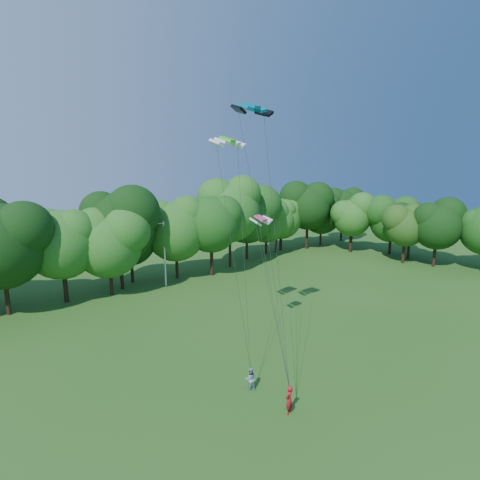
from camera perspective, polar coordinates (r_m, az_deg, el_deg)
ground at (r=23.70m, az=17.75°, el=-29.12°), size 160.00×160.00×0.00m
utility_pole at (r=48.18m, az=-11.41°, el=-2.01°), size 1.67×0.34×8.38m
kite_flyer_left at (r=25.37m, az=7.48°, el=-22.99°), size 0.78×0.65×1.84m
kite_flyer_right at (r=27.40m, az=1.59°, el=-20.35°), size 0.98×0.90×1.61m
kite_teal at (r=28.22m, az=1.78°, el=19.81°), size 3.11×1.52×0.59m
kite_green at (r=30.16m, az=-1.94°, el=15.10°), size 3.14×1.85×0.56m
kite_pink at (r=30.74m, az=3.19°, el=3.36°), size 2.14×1.31×0.47m
tree_back_center at (r=47.64m, az=-18.07°, el=2.89°), size 9.57×9.57×13.93m
tree_back_east at (r=65.74m, az=5.60°, el=3.42°), size 6.92×6.92×10.06m
tree_flank_east at (r=63.81m, az=23.95°, el=2.04°), size 6.65×6.65×9.67m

